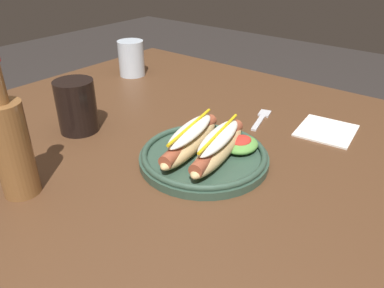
% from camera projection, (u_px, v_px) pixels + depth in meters
% --- Properties ---
extents(dining_table, '(1.16, 1.09, 0.74)m').
position_uv_depth(dining_table, '(151.00, 178.00, 0.86)').
color(dining_table, '#51331E').
rests_on(dining_table, ground_plane).
extents(hot_dog_plate, '(0.26, 0.26, 0.08)m').
position_uv_depth(hot_dog_plate, '(206.00, 150.00, 0.73)').
color(hot_dog_plate, '#334C3D').
rests_on(hot_dog_plate, dining_table).
extents(fork, '(0.12, 0.05, 0.00)m').
position_uv_depth(fork, '(261.00, 118.00, 0.92)').
color(fork, silver).
rests_on(fork, dining_table).
extents(soda_cup, '(0.09, 0.09, 0.12)m').
position_uv_depth(soda_cup, '(77.00, 106.00, 0.84)').
color(soda_cup, black).
rests_on(soda_cup, dining_table).
extents(water_cup, '(0.08, 0.08, 0.11)m').
position_uv_depth(water_cup, '(131.00, 58.00, 1.19)').
color(water_cup, silver).
rests_on(water_cup, dining_table).
extents(glass_bottle, '(0.06, 0.06, 0.24)m').
position_uv_depth(glass_bottle, '(11.00, 144.00, 0.61)').
color(glass_bottle, brown).
rests_on(glass_bottle, dining_table).
extents(napkin, '(0.14, 0.13, 0.00)m').
position_uv_depth(napkin, '(326.00, 131.00, 0.86)').
color(napkin, white).
rests_on(napkin, dining_table).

